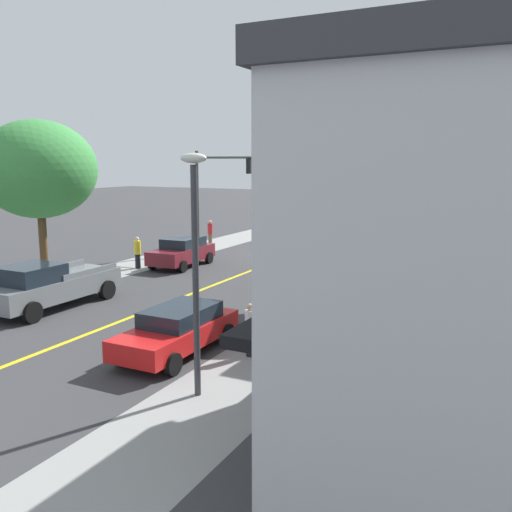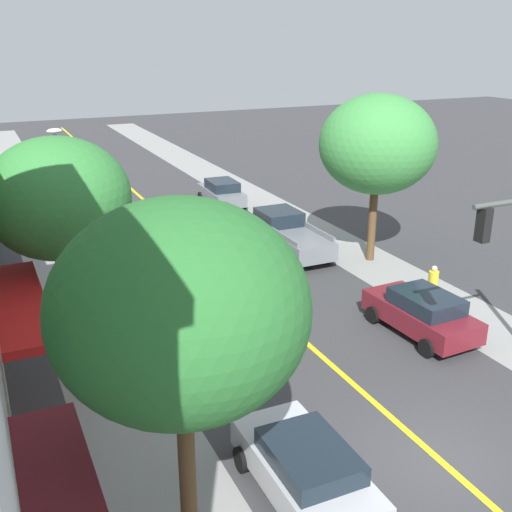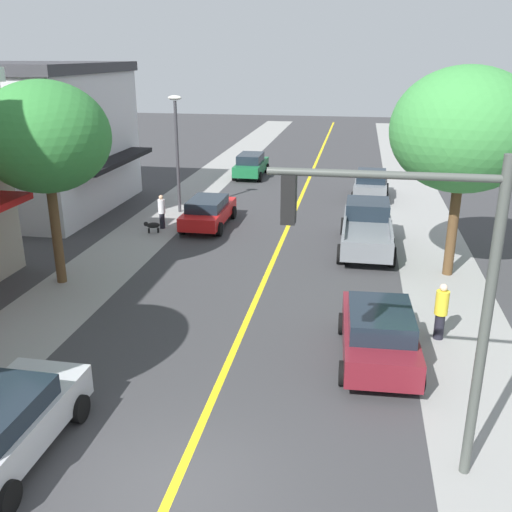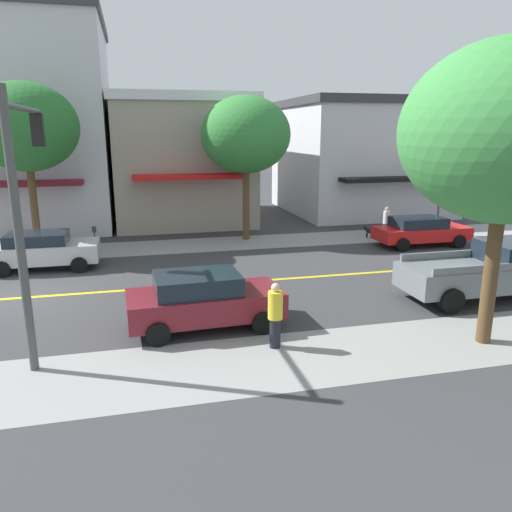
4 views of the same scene
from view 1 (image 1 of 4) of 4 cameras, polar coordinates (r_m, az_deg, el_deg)
The scene contains 19 objects.
ground_plane at distance 33.97m, azimuth 3.44°, elevation 0.01°, with size 140.00×140.00×0.00m, color #38383A.
sidewalk_left at distance 32.01m, azimuth 14.28°, elevation -0.88°, with size 3.11×126.00×0.01m, color gray.
sidewalk_right at distance 36.99m, azimuth -5.92°, elevation 0.80°, with size 3.11×126.00×0.01m, color gray.
road_centerline_stripe at distance 33.97m, azimuth 3.44°, elevation 0.02°, with size 0.20×126.00×0.00m, color yellow.
street_tree_left_near at distance 22.01m, azimuth 11.45°, elevation 8.27°, with size 4.45×4.45×7.18m.
street_tree_right_corner at distance 26.79m, azimuth -21.63°, elevation 8.33°, with size 5.18×5.18×7.62m.
street_tree_left_far at distance 31.84m, azimuth 15.13°, elevation 9.19°, with size 4.52×4.52×7.55m.
fire_hydrant at distance 34.36m, azimuth 13.59°, elevation 0.52°, with size 0.44×0.24×0.79m.
parking_meter at distance 29.95m, azimuth 12.07°, elevation 0.13°, with size 0.12×0.18×1.28m.
traffic_light_mast at distance 34.16m, azimuth -4.40°, elevation 7.20°, with size 4.16×0.32×6.40m.
street_lamp at distance 13.26m, azimuth -6.33°, elevation 0.83°, with size 0.70×0.36×5.98m.
red_sedan_left_curb at distance 17.01m, azimuth -8.09°, elevation -7.51°, with size 2.01×4.55×1.42m.
silver_sedan_left_curb at distance 32.30m, azimuth 9.31°, elevation 0.82°, with size 2.13×4.29×1.50m.
maroon_sedan_right_curb at distance 30.73m, azimuth -7.69°, elevation 0.46°, with size 2.26×4.41×1.59m.
grey_pickup_truck at distance 23.27m, azimuth -20.66°, elevation -2.85°, with size 2.29×5.80×1.88m.
pedestrian_white_shirt at distance 16.54m, azimuth -0.60°, elevation -7.53°, with size 0.33×0.33×1.63m.
pedestrian_red_shirt at distance 37.80m, azimuth -4.78°, elevation 2.46°, with size 0.34×0.34×1.79m.
pedestrian_yellow_shirt at distance 30.51m, azimuth -12.19°, elevation 0.42°, with size 0.38×0.38×1.74m.
small_dog at distance 17.31m, azimuth 1.32°, elevation -8.44°, with size 0.75×0.45×0.56m.
Camera 1 is at (-13.13, 30.78, 5.81)m, focal length 38.58 mm.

